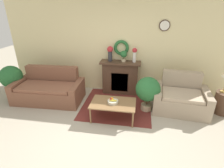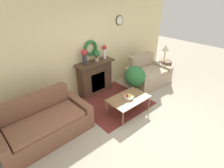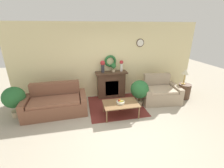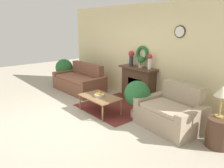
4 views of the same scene
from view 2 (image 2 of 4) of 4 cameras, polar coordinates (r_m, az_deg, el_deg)
ground_plane at (r=4.16m, az=13.73°, el=-14.67°), size 16.00×16.00×0.00m
floor_rug at (r=4.95m, az=0.08°, el=-5.84°), size 1.80×1.76×0.01m
wall_back at (r=5.04m, az=-8.00°, el=11.54°), size 6.80×0.15×2.70m
fireplace at (r=5.22m, az=-5.59°, el=2.25°), size 1.16×0.41×0.99m
couch_left at (r=4.01m, az=-21.22°, el=-12.06°), size 1.87×1.00×0.89m
loveseat_right at (r=5.91m, az=11.38°, el=3.01°), size 1.39×1.06×0.92m
coffee_table at (r=4.38m, az=5.39°, el=-4.99°), size 1.03×0.66×0.42m
fruit_bowl at (r=4.33m, az=5.36°, el=-4.19°), size 0.24×0.24×0.12m
side_table_by_loveseat at (r=6.72m, az=16.82°, el=5.08°), size 0.44×0.44×0.55m
table_lamp at (r=6.46m, az=17.12°, el=11.06°), size 0.27×0.27×0.58m
vase_on_mantel_left at (r=4.79m, az=-9.00°, el=9.18°), size 0.17×0.17×0.43m
vase_on_mantel_right at (r=5.18m, az=-2.51°, el=10.79°), size 0.14×0.14×0.41m
potted_plant_on_mantel at (r=5.00m, az=-5.04°, el=9.58°), size 0.19×0.19×0.32m
potted_plant_floor_by_loveseat at (r=5.10m, az=7.45°, el=2.20°), size 0.61×0.61×0.89m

